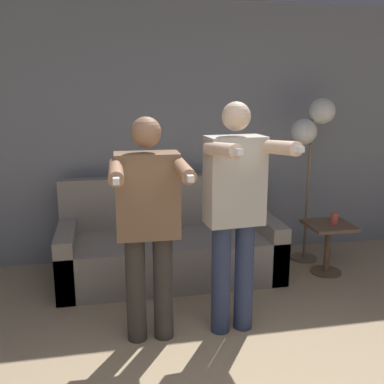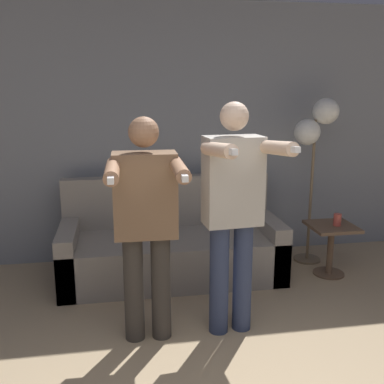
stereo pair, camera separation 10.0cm
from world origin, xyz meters
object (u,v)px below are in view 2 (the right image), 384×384
at_px(cat, 163,169).
at_px(side_table, 331,239).
at_px(floor_lamp, 316,130).
at_px(person_left, 146,217).
at_px(person_right, 233,206).
at_px(couch, 171,247).
at_px(cup, 337,220).

xyz_separation_m(cat, side_table, (1.54, -0.55, -0.63)).
bearing_deg(side_table, floor_lamp, 97.58).
bearing_deg(person_left, side_table, 26.64).
bearing_deg(floor_lamp, side_table, -82.42).
relative_size(person_left, person_right, 0.95).
relative_size(person_right, floor_lamp, 1.01).
relative_size(person_left, floor_lamp, 0.95).
height_order(person_right, side_table, person_right).
bearing_deg(floor_lamp, couch, -175.00).
distance_m(cat, side_table, 1.76).
relative_size(couch, cup, 17.84).
height_order(couch, side_table, couch).
relative_size(couch, person_left, 1.28).
distance_m(cat, floor_lamp, 1.55).
bearing_deg(cup, cat, 159.93).
height_order(couch, cat, cat).
distance_m(person_right, cat, 1.44).
bearing_deg(cup, person_right, -146.37).
distance_m(couch, person_right, 1.33).
bearing_deg(floor_lamp, cup, -77.64).
height_order(cat, floor_lamp, floor_lamp).
bearing_deg(cup, couch, 170.13).
bearing_deg(person_left, couch, 76.08).
height_order(floor_lamp, side_table, floor_lamp).
bearing_deg(cup, person_left, -156.00).
xyz_separation_m(cat, cup, (1.58, -0.58, -0.43)).
xyz_separation_m(person_right, cup, (1.24, 0.82, -0.41)).
bearing_deg(cup, floor_lamp, 102.36).
bearing_deg(person_right, couch, 101.07).
relative_size(side_table, cup, 4.35).
xyz_separation_m(couch, cup, (1.55, -0.27, 0.27)).
height_order(floor_lamp, cup, floor_lamp).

